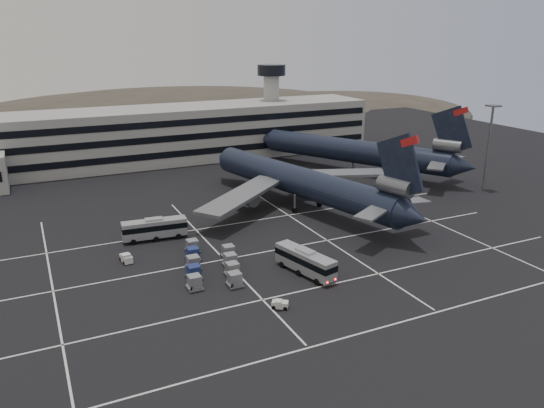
{
  "coord_description": "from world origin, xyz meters",
  "views": [
    {
      "loc": [
        -30.86,
        -65.19,
        32.4
      ],
      "look_at": [
        5.52,
        11.48,
        5.0
      ],
      "focal_mm": 35.0,
      "sensor_mm": 36.0,
      "label": 1
    }
  ],
  "objects_px": {
    "bus_far": "(155,228)",
    "trijet_main": "(302,182)",
    "tug_a": "(126,258)",
    "uld_cluster": "(210,264)",
    "bus_near": "(305,261)"
  },
  "relations": [
    {
      "from": "uld_cluster",
      "to": "trijet_main",
      "type": "bearing_deg",
      "value": 37.18
    },
    {
      "from": "trijet_main",
      "to": "bus_far",
      "type": "xyz_separation_m",
      "value": [
        -29.75,
        -4.14,
        -3.23
      ]
    },
    {
      "from": "bus_near",
      "to": "uld_cluster",
      "type": "relative_size",
      "value": 0.65
    },
    {
      "from": "bus_near",
      "to": "tug_a",
      "type": "distance_m",
      "value": 26.54
    },
    {
      "from": "trijet_main",
      "to": "uld_cluster",
      "type": "bearing_deg",
      "value": -156.26
    },
    {
      "from": "trijet_main",
      "to": "tug_a",
      "type": "relative_size",
      "value": 22.47
    },
    {
      "from": "bus_far",
      "to": "tug_a",
      "type": "xyz_separation_m",
      "value": [
        -6.05,
        -7.36,
        -1.35
      ]
    },
    {
      "from": "tug_a",
      "to": "uld_cluster",
      "type": "distance_m",
      "value": 12.97
    },
    {
      "from": "bus_near",
      "to": "uld_cluster",
      "type": "height_order",
      "value": "bus_near"
    },
    {
      "from": "trijet_main",
      "to": "tug_a",
      "type": "height_order",
      "value": "trijet_main"
    },
    {
      "from": "bus_far",
      "to": "trijet_main",
      "type": "bearing_deg",
      "value": -77.27
    },
    {
      "from": "tug_a",
      "to": "uld_cluster",
      "type": "relative_size",
      "value": 0.15
    },
    {
      "from": "bus_far",
      "to": "uld_cluster",
      "type": "height_order",
      "value": "bus_far"
    },
    {
      "from": "bus_far",
      "to": "bus_near",
      "type": "bearing_deg",
      "value": -139.28
    },
    {
      "from": "tug_a",
      "to": "bus_near",
      "type": "bearing_deg",
      "value": -41.56
    }
  ]
}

